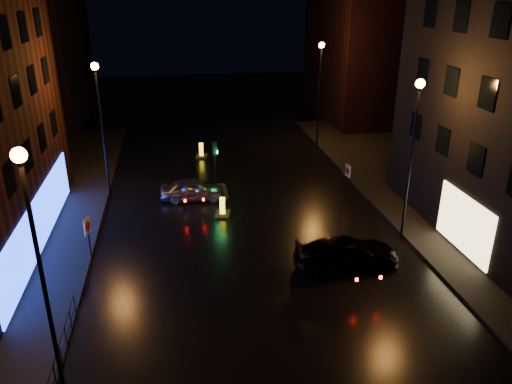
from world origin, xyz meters
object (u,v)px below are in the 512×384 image
(dark_sedan, at_px, (347,253))
(bollard_far, at_px, (201,154))
(road_sign_left, at_px, (88,230))
(traffic_signal, at_px, (216,185))
(bollard_near, at_px, (223,211))
(road_sign_right, at_px, (348,174))
(silver_hatchback, at_px, (192,189))

(dark_sedan, bearing_deg, bollard_far, 14.28)
(bollard_far, height_order, road_sign_left, road_sign_left)
(traffic_signal, xyz_separation_m, bollard_near, (0.05, -3.48, -0.26))
(traffic_signal, distance_m, road_sign_left, 10.43)
(bollard_near, bearing_deg, road_sign_right, 20.04)
(bollard_near, distance_m, road_sign_right, 8.04)
(bollard_far, bearing_deg, road_sign_right, -39.03)
(dark_sedan, height_order, bollard_near, dark_sedan)
(traffic_signal, distance_m, road_sign_right, 8.35)
(bollard_far, distance_m, road_sign_left, 16.53)
(silver_hatchback, relative_size, bollard_far, 2.77)
(silver_hatchback, xyz_separation_m, bollard_far, (1.09, 8.22, -0.42))
(road_sign_left, bearing_deg, road_sign_right, 38.55)
(road_sign_left, distance_m, road_sign_right, 15.56)
(dark_sedan, bearing_deg, traffic_signal, 23.46)
(road_sign_left, bearing_deg, silver_hatchback, 71.75)
(silver_hatchback, distance_m, bollard_far, 8.31)
(traffic_signal, relative_size, silver_hatchback, 0.89)
(traffic_signal, distance_m, dark_sedan, 11.47)
(dark_sedan, relative_size, road_sign_right, 2.23)
(silver_hatchback, distance_m, dark_sedan, 11.52)
(traffic_signal, height_order, road_sign_left, traffic_signal)
(bollard_near, relative_size, road_sign_right, 0.62)
(traffic_signal, bearing_deg, dark_sedan, -62.90)
(dark_sedan, distance_m, road_sign_right, 8.25)
(traffic_signal, height_order, bollard_near, traffic_signal)
(dark_sedan, height_order, road_sign_right, road_sign_right)
(silver_hatchback, distance_m, road_sign_right, 9.61)
(dark_sedan, bearing_deg, road_sign_left, 75.33)
(bollard_far, bearing_deg, dark_sedan, -61.52)
(bollard_near, bearing_deg, road_sign_left, -134.21)
(traffic_signal, relative_size, bollard_near, 2.46)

